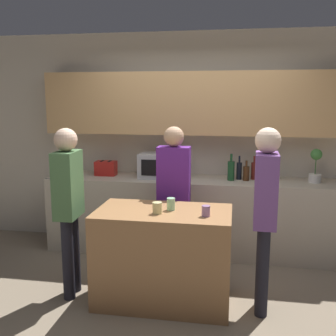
{
  "coord_description": "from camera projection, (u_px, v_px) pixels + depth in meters",
  "views": [
    {
      "loc": [
        0.48,
        -3.27,
        1.9
      ],
      "look_at": [
        -0.15,
        0.38,
        1.23
      ],
      "focal_mm": 42.0,
      "sensor_mm": 36.0,
      "label": 1
    }
  ],
  "objects": [
    {
      "name": "bottle_4",
      "position": [
        262.0,
        173.0,
        4.64
      ],
      "size": [
        0.07,
        0.07,
        0.25
      ],
      "color": "silver",
      "rests_on": "back_counter"
    },
    {
      "name": "bottle_1",
      "position": [
        239.0,
        170.0,
        4.73
      ],
      "size": [
        0.06,
        0.06,
        0.29
      ],
      "color": "black",
      "rests_on": "back_counter"
    },
    {
      "name": "person_center",
      "position": [
        68.0,
        199.0,
        3.68
      ],
      "size": [
        0.21,
        0.35,
        1.62
      ],
      "rotation": [
        0.0,
        0.0,
        -1.53
      ],
      "color": "black",
      "rests_on": "ground_plane"
    },
    {
      "name": "cup_0",
      "position": [
        206.0,
        211.0,
        3.4
      ],
      "size": [
        0.07,
        0.07,
        0.09
      ],
      "color": "#9872A5",
      "rests_on": "kitchen_island"
    },
    {
      "name": "cup_2",
      "position": [
        157.0,
        208.0,
        3.48
      ],
      "size": [
        0.09,
        0.09,
        0.1
      ],
      "color": "beige",
      "rests_on": "kitchen_island"
    },
    {
      "name": "cup_1",
      "position": [
        171.0,
        204.0,
        3.58
      ],
      "size": [
        0.08,
        0.08,
        0.11
      ],
      "color": "#9CD4A5",
      "rests_on": "kitchen_island"
    },
    {
      "name": "bottle_0",
      "position": [
        231.0,
        170.0,
        4.67
      ],
      "size": [
        0.08,
        0.08,
        0.32
      ],
      "color": "#194723",
      "rests_on": "back_counter"
    },
    {
      "name": "microwave",
      "position": [
        161.0,
        165.0,
        4.86
      ],
      "size": [
        0.52,
        0.39,
        0.3
      ],
      "color": "#B7BABC",
      "rests_on": "back_counter"
    },
    {
      "name": "toaster",
      "position": [
        106.0,
        168.0,
        4.99
      ],
      "size": [
        0.26,
        0.16,
        0.18
      ],
      "color": "#B21E19",
      "rests_on": "back_counter"
    },
    {
      "name": "kitchen_island",
      "position": [
        163.0,
        256.0,
        3.66
      ],
      "size": [
        1.24,
        0.69,
        0.88
      ],
      "color": "#996B42",
      "rests_on": "ground_plane"
    },
    {
      "name": "ground_plane",
      "position": [
        177.0,
        308.0,
        3.59
      ],
      "size": [
        14.0,
        14.0,
        0.0
      ],
      "primitive_type": "plane",
      "color": "#7F705B"
    },
    {
      "name": "person_right",
      "position": [
        174.0,
        188.0,
        4.15
      ],
      "size": [
        0.34,
        0.21,
        1.6
      ],
      "rotation": [
        0.0,
        0.0,
        -3.14
      ],
      "color": "black",
      "rests_on": "ground_plane"
    },
    {
      "name": "back_wall",
      "position": [
        197.0,
        127.0,
        4.92
      ],
      "size": [
        6.4,
        0.4,
        2.7
      ],
      "color": "beige",
      "rests_on": "ground_plane"
    },
    {
      "name": "bottle_3",
      "position": [
        254.0,
        170.0,
        4.73
      ],
      "size": [
        0.07,
        0.07,
        0.29
      ],
      "color": "maroon",
      "rests_on": "back_counter"
    },
    {
      "name": "back_counter",
      "position": [
        193.0,
        215.0,
        4.85
      ],
      "size": [
        3.6,
        0.62,
        0.92
      ],
      "color": "#B7AD99",
      "rests_on": "ground_plane"
    },
    {
      "name": "potted_plant",
      "position": [
        316.0,
        166.0,
        4.55
      ],
      "size": [
        0.14,
        0.14,
        0.39
      ],
      "color": "silver",
      "rests_on": "back_counter"
    },
    {
      "name": "bottle_5",
      "position": [
        267.0,
        172.0,
        4.72
      ],
      "size": [
        0.07,
        0.07,
        0.24
      ],
      "color": "#194723",
      "rests_on": "back_counter"
    },
    {
      "name": "bottle_2",
      "position": [
        246.0,
        173.0,
        4.66
      ],
      "size": [
        0.07,
        0.07,
        0.24
      ],
      "color": "#472814",
      "rests_on": "back_counter"
    },
    {
      "name": "person_left",
      "position": [
        265.0,
        205.0,
        3.38
      ],
      "size": [
        0.22,
        0.35,
        1.65
      ],
      "rotation": [
        0.0,
        0.0,
        1.53
      ],
      "color": "black",
      "rests_on": "ground_plane"
    }
  ]
}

